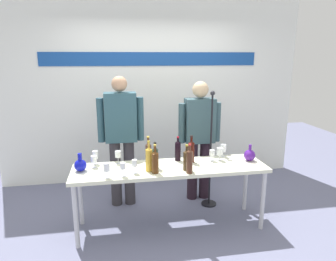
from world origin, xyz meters
The scene contains 25 objects.
ground_plane centered at (0.00, 0.00, 0.00)m, with size 10.00×10.00×0.00m, color slate.
back_wall centered at (0.00, 1.57, 1.50)m, with size 4.69×0.11×3.00m.
display_table centered at (0.00, 0.00, 0.68)m, with size 2.18×0.57×0.75m.
decanter_blue_left centered at (-0.98, 0.03, 0.82)m, with size 0.13×0.13×0.20m.
decanter_blue_right centered at (0.96, 0.03, 0.82)m, with size 0.13×0.13×0.20m.
presenter_left centered at (-0.52, 0.67, 0.98)m, with size 0.59×0.22×1.72m.
presenter_right centered at (0.52, 0.67, 0.93)m, with size 0.58×0.22×1.64m.
wine_bottle_0 centered at (0.13, 0.19, 0.87)m, with size 0.07×0.07×0.29m.
wine_bottle_1 centered at (-0.25, -0.09, 0.89)m, with size 0.07×0.07×0.34m.
wine_bottle_2 centered at (-0.23, 0.12, 0.88)m, with size 0.07×0.07×0.33m.
wine_bottle_3 centered at (-0.19, -0.16, 0.88)m, with size 0.07×0.07×0.32m.
wine_bottle_4 centered at (0.27, 0.11, 0.88)m, with size 0.07×0.07×0.32m.
wine_bottle_5 centered at (-0.17, -0.01, 0.87)m, with size 0.07×0.07×0.30m.
wine_bottle_6 centered at (0.17, -0.22, 0.89)m, with size 0.07×0.07×0.32m.
wine_bottle_7 centered at (0.16, -0.13, 0.87)m, with size 0.07×0.07×0.29m.
wine_glass_left_0 centered at (-0.41, -0.13, 0.85)m, with size 0.06×0.06×0.15m.
wine_glass_left_1 centered at (-0.83, 0.23, 0.86)m, with size 0.06×0.06×0.16m.
wine_glass_left_2 centered at (-0.57, 0.20, 0.86)m, with size 0.07×0.07×0.15m.
wine_glass_left_3 centered at (-0.70, -0.21, 0.86)m, with size 0.07×0.07×0.16m.
wine_glass_left_4 centered at (-0.84, 0.13, 0.84)m, with size 0.07×0.07×0.13m.
wine_glass_left_5 centered at (-0.53, -0.19, 0.85)m, with size 0.06×0.06×0.15m.
wine_glass_right_0 centered at (0.52, 0.11, 0.84)m, with size 0.06×0.06×0.13m.
wine_glass_right_1 centered at (0.71, 0.23, 0.85)m, with size 0.07×0.07×0.15m.
wine_glass_right_2 centered at (0.62, 0.11, 0.85)m, with size 0.07×0.07×0.15m.
microphone_stand centered at (0.61, 0.44, 0.52)m, with size 0.20×0.20×1.54m.
Camera 1 is at (-0.58, -3.16, 1.96)m, focal length 32.44 mm.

